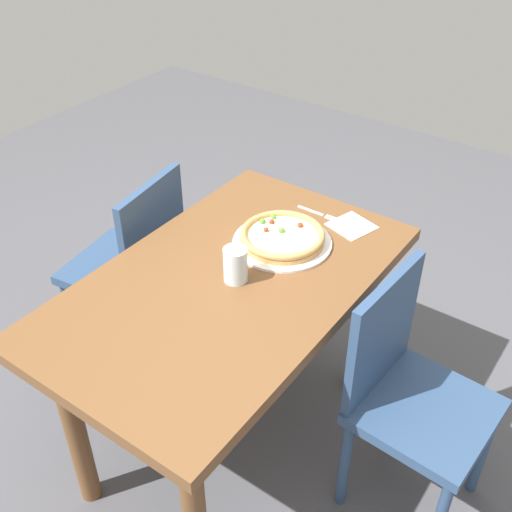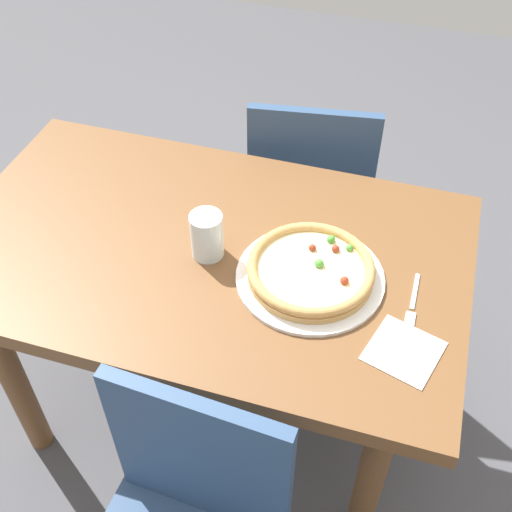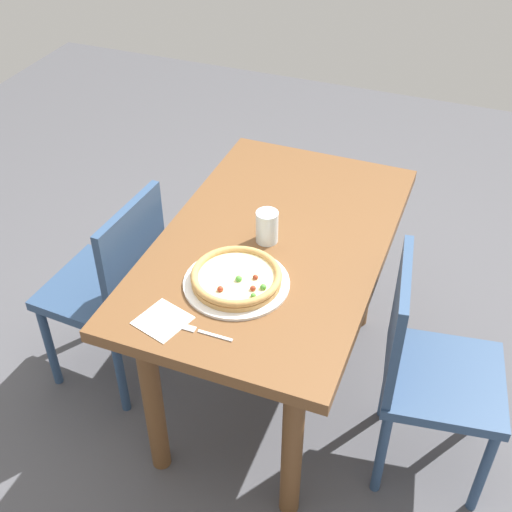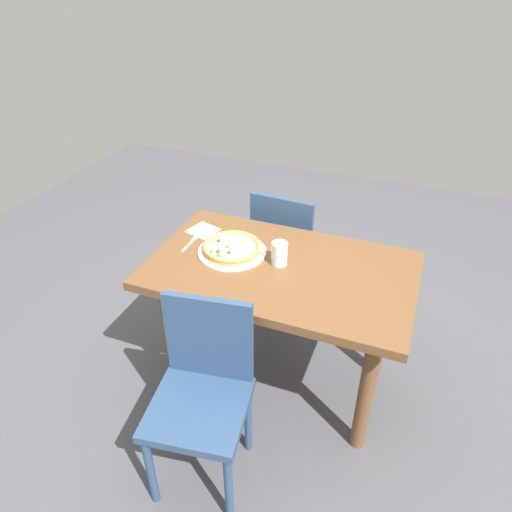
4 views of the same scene
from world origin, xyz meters
The scene contains 8 objects.
ground_plane centered at (0.00, 0.00, 0.00)m, with size 6.00×6.00×0.00m, color #4C4C51.
dining_table centered at (0.00, 0.00, 0.65)m, with size 1.27×0.77×0.77m.
chair_near centered at (-0.14, -0.60, 0.49)m, with size 0.45×0.45×0.89m.
plate centered at (-0.27, 0.03, 0.77)m, with size 0.34×0.34×0.01m, color white.
pizza centered at (-0.27, 0.03, 0.80)m, with size 0.29×0.29×0.04m.
fork centered at (-0.51, 0.05, 0.77)m, with size 0.02×0.17×0.00m.
drinking_glass centered at (-0.02, 0.02, 0.83)m, with size 0.08×0.08×0.12m, color silver.
napkin centered at (-0.51, 0.17, 0.77)m, with size 0.14×0.14×0.00m, color white.
Camera 2 is at (-0.44, 1.02, 1.86)m, focal length 44.94 mm.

